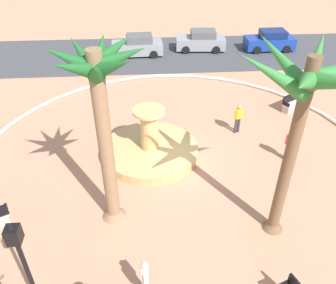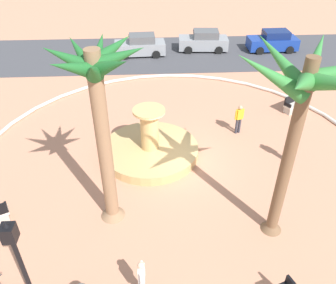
{
  "view_description": "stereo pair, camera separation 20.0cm",
  "coord_description": "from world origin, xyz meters",
  "px_view_note": "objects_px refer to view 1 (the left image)",
  "views": [
    {
      "loc": [
        -1.32,
        -13.19,
        10.41
      ],
      "look_at": [
        -0.37,
        0.18,
        1.0
      ],
      "focal_mm": 37.11,
      "sensor_mm": 36.0,
      "label": 1
    },
    {
      "loc": [
        -1.12,
        -13.2,
        10.41
      ],
      "look_at": [
        -0.37,
        0.18,
        1.0
      ],
      "focal_mm": 37.11,
      "sensor_mm": 36.0,
      "label": 2
    }
  ],
  "objects_px": {
    "lamppost": "(29,276)",
    "parked_car_third": "(270,41)",
    "fountain": "(150,149)",
    "palm_tree_near_fountain": "(101,100)",
    "palm_tree_by_curb": "(304,100)",
    "person_cyclist_photo": "(290,144)",
    "person_pedestrian_stroll": "(238,117)",
    "parked_car_leftmost": "(138,46)",
    "bench_west": "(293,104)",
    "person_cyclist_helmet": "(145,278)",
    "parked_car_second": "(201,41)"
  },
  "relations": [
    {
      "from": "person_pedestrian_stroll",
      "to": "parked_car_third",
      "type": "xyz_separation_m",
      "value": [
        5.6,
        12.15,
        -0.16
      ]
    },
    {
      "from": "person_pedestrian_stroll",
      "to": "parked_car_second",
      "type": "distance_m",
      "value": 12.53
    },
    {
      "from": "parked_car_third",
      "to": "person_cyclist_photo",
      "type": "bearing_deg",
      "value": -104.18
    },
    {
      "from": "palm_tree_by_curb",
      "to": "person_cyclist_photo",
      "type": "bearing_deg",
      "value": 63.64
    },
    {
      "from": "fountain",
      "to": "lamppost",
      "type": "relative_size",
      "value": 1.03
    },
    {
      "from": "person_pedestrian_stroll",
      "to": "parked_car_second",
      "type": "height_order",
      "value": "person_pedestrian_stroll"
    },
    {
      "from": "person_cyclist_helmet",
      "to": "person_cyclist_photo",
      "type": "distance_m",
      "value": 9.57
    },
    {
      "from": "lamppost",
      "to": "parked_car_third",
      "type": "height_order",
      "value": "lamppost"
    },
    {
      "from": "palm_tree_by_curb",
      "to": "person_cyclist_photo",
      "type": "relative_size",
      "value": 4.23
    },
    {
      "from": "person_cyclist_photo",
      "to": "parked_car_second",
      "type": "relative_size",
      "value": 0.41
    },
    {
      "from": "fountain",
      "to": "palm_tree_near_fountain",
      "type": "bearing_deg",
      "value": -111.13
    },
    {
      "from": "bench_west",
      "to": "fountain",
      "type": "bearing_deg",
      "value": -155.89
    },
    {
      "from": "parked_car_second",
      "to": "parked_car_third",
      "type": "height_order",
      "value": "same"
    },
    {
      "from": "person_pedestrian_stroll",
      "to": "parked_car_leftmost",
      "type": "distance_m",
      "value": 12.88
    },
    {
      "from": "palm_tree_by_curb",
      "to": "parked_car_leftmost",
      "type": "xyz_separation_m",
      "value": [
        -5.15,
        18.43,
        -4.76
      ]
    },
    {
      "from": "palm_tree_by_curb",
      "to": "parked_car_leftmost",
      "type": "height_order",
      "value": "palm_tree_by_curb"
    },
    {
      "from": "fountain",
      "to": "parked_car_leftmost",
      "type": "relative_size",
      "value": 1.16
    },
    {
      "from": "palm_tree_by_curb",
      "to": "bench_west",
      "type": "xyz_separation_m",
      "value": [
        4.11,
        8.91,
        -5.2
      ]
    },
    {
      "from": "parked_car_second",
      "to": "palm_tree_near_fountain",
      "type": "bearing_deg",
      "value": -108.73
    },
    {
      "from": "palm_tree_near_fountain",
      "to": "parked_car_third",
      "type": "relative_size",
      "value": 1.77
    },
    {
      "from": "parked_car_leftmost",
      "to": "person_cyclist_photo",
      "type": "bearing_deg",
      "value": -63.25
    },
    {
      "from": "palm_tree_by_curb",
      "to": "person_cyclist_helmet",
      "type": "relative_size",
      "value": 4.42
    },
    {
      "from": "fountain",
      "to": "bench_west",
      "type": "distance_m",
      "value": 9.5
    },
    {
      "from": "palm_tree_near_fountain",
      "to": "palm_tree_by_curb",
      "type": "xyz_separation_m",
      "value": [
        6.09,
        -1.07,
        0.34
      ]
    },
    {
      "from": "lamppost",
      "to": "person_pedestrian_stroll",
      "type": "distance_m",
      "value": 12.93
    },
    {
      "from": "palm_tree_by_curb",
      "to": "bench_west",
      "type": "relative_size",
      "value": 4.4
    },
    {
      "from": "lamppost",
      "to": "parked_car_third",
      "type": "relative_size",
      "value": 1.14
    },
    {
      "from": "parked_car_leftmost",
      "to": "parked_car_second",
      "type": "xyz_separation_m",
      "value": [
        5.22,
        0.8,
        0.0
      ]
    },
    {
      "from": "person_cyclist_photo",
      "to": "person_pedestrian_stroll",
      "type": "xyz_separation_m",
      "value": [
        -1.88,
        2.57,
        -0.02
      ]
    },
    {
      "from": "palm_tree_near_fountain",
      "to": "parked_car_second",
      "type": "height_order",
      "value": "palm_tree_near_fountain"
    },
    {
      "from": "palm_tree_near_fountain",
      "to": "bench_west",
      "type": "height_order",
      "value": "palm_tree_near_fountain"
    },
    {
      "from": "person_cyclist_helmet",
      "to": "person_cyclist_photo",
      "type": "height_order",
      "value": "person_cyclist_photo"
    },
    {
      "from": "palm_tree_near_fountain",
      "to": "person_pedestrian_stroll",
      "type": "xyz_separation_m",
      "value": [
        6.26,
        5.63,
        -4.27
      ]
    },
    {
      "from": "lamppost",
      "to": "person_pedestrian_stroll",
      "type": "relative_size",
      "value": 2.75
    },
    {
      "from": "lamppost",
      "to": "parked_car_second",
      "type": "height_order",
      "value": "lamppost"
    },
    {
      "from": "bench_west",
      "to": "parked_car_second",
      "type": "relative_size",
      "value": 0.4
    },
    {
      "from": "parked_car_third",
      "to": "palm_tree_near_fountain",
      "type": "bearing_deg",
      "value": -123.71
    },
    {
      "from": "palm_tree_by_curb",
      "to": "person_cyclist_helmet",
      "type": "distance_m",
      "value": 7.18
    },
    {
      "from": "bench_west",
      "to": "lamppost",
      "type": "height_order",
      "value": "lamppost"
    },
    {
      "from": "fountain",
      "to": "parked_car_second",
      "type": "distance_m",
      "value": 14.95
    },
    {
      "from": "palm_tree_near_fountain",
      "to": "person_cyclist_photo",
      "type": "xyz_separation_m",
      "value": [
        8.14,
        3.06,
        -4.25
      ]
    },
    {
      "from": "person_cyclist_photo",
      "to": "parked_car_leftmost",
      "type": "distance_m",
      "value": 16.01
    },
    {
      "from": "person_cyclist_helmet",
      "to": "bench_west",
      "type": "bearing_deg",
      "value": 51.5
    },
    {
      "from": "palm_tree_by_curb",
      "to": "parked_car_third",
      "type": "relative_size",
      "value": 1.78
    },
    {
      "from": "parked_car_leftmost",
      "to": "person_pedestrian_stroll",
      "type": "bearing_deg",
      "value": -65.58
    },
    {
      "from": "lamppost",
      "to": "person_pedestrian_stroll",
      "type": "xyz_separation_m",
      "value": [
        7.94,
        10.05,
        -1.74
      ]
    },
    {
      "from": "person_cyclist_photo",
      "to": "palm_tree_near_fountain",
      "type": "bearing_deg",
      "value": -159.38
    },
    {
      "from": "lamppost",
      "to": "person_cyclist_photo",
      "type": "height_order",
      "value": "lamppost"
    },
    {
      "from": "person_cyclist_helmet",
      "to": "fountain",
      "type": "bearing_deg",
      "value": 87.33
    },
    {
      "from": "bench_west",
      "to": "parked_car_leftmost",
      "type": "xyz_separation_m",
      "value": [
        -9.26,
        9.53,
        0.43
      ]
    }
  ]
}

